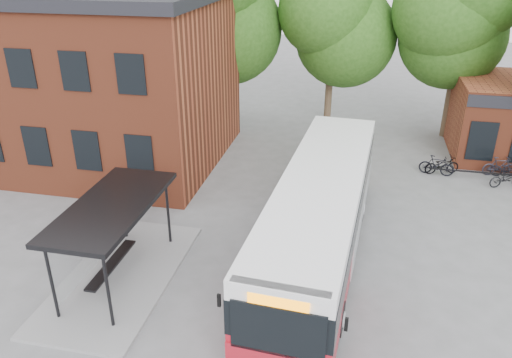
% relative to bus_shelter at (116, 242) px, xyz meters
% --- Properties ---
extents(ground, '(100.00, 100.00, 0.00)m').
position_rel_bus_shelter_xyz_m(ground, '(4.50, 1.00, -1.45)').
color(ground, '#5F6062').
extents(station_building, '(18.40, 10.40, 8.50)m').
position_rel_bus_shelter_xyz_m(station_building, '(-8.50, 10.00, 2.80)').
color(station_building, brown).
rests_on(station_building, ground).
extents(bus_shelter, '(3.60, 7.00, 2.90)m').
position_rel_bus_shelter_xyz_m(bus_shelter, '(0.00, 0.00, 0.00)').
color(bus_shelter, black).
rests_on(bus_shelter, ground).
extents(bike_rail, '(5.20, 0.10, 0.38)m').
position_rel_bus_shelter_xyz_m(bike_rail, '(13.78, 11.00, -1.26)').
color(bike_rail, black).
rests_on(bike_rail, ground).
extents(tree_0, '(7.92, 7.92, 11.00)m').
position_rel_bus_shelter_xyz_m(tree_0, '(-1.50, 17.00, 4.05)').
color(tree_0, '#224B14').
rests_on(tree_0, ground).
extents(tree_1, '(7.92, 7.92, 10.40)m').
position_rel_bus_shelter_xyz_m(tree_1, '(5.50, 18.00, 3.75)').
color(tree_1, '#224B14').
rests_on(tree_1, ground).
extents(tree_2, '(7.92, 7.92, 11.00)m').
position_rel_bus_shelter_xyz_m(tree_2, '(12.50, 17.00, 4.05)').
color(tree_2, '#224B14').
rests_on(tree_2, ground).
extents(city_bus, '(3.58, 13.10, 3.29)m').
position_rel_bus_shelter_xyz_m(city_bus, '(6.48, 2.65, 0.19)').
color(city_bus, '#A61422').
rests_on(city_bus, ground).
extents(bicycle_0, '(1.85, 1.16, 0.92)m').
position_rel_bus_shelter_xyz_m(bicycle_0, '(11.73, 11.29, -0.99)').
color(bicycle_0, black).
rests_on(bicycle_0, ground).
extents(bicycle_1, '(1.71, 0.75, 1.00)m').
position_rel_bus_shelter_xyz_m(bicycle_1, '(11.45, 11.09, -0.95)').
color(bicycle_1, black).
rests_on(bicycle_1, ground).
extents(bicycle_4, '(1.78, 1.10, 0.89)m').
position_rel_bus_shelter_xyz_m(bicycle_4, '(14.53, 10.33, -1.01)').
color(bicycle_4, black).
rests_on(bicycle_4, ground).
extents(bicycle_5, '(1.68, 0.72, 0.98)m').
position_rel_bus_shelter_xyz_m(bicycle_5, '(14.46, 11.64, -0.96)').
color(bicycle_5, '#2B2B36').
rests_on(bicycle_5, ground).
extents(bicycle_6, '(1.79, 1.14, 0.89)m').
position_rel_bus_shelter_xyz_m(bicycle_6, '(14.84, 11.36, -1.01)').
color(bicycle_6, black).
rests_on(bicycle_6, ground).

